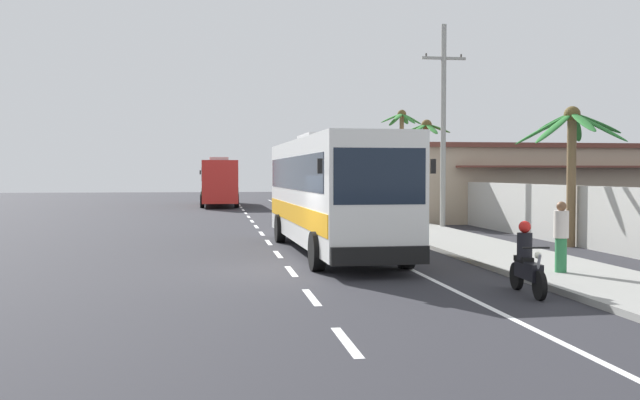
{
  "coord_description": "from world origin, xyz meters",
  "views": [
    {
      "loc": [
        -1.97,
        -18.73,
        2.56
      ],
      "look_at": [
        1.39,
        4.02,
        1.7
      ],
      "focal_mm": 40.15,
      "sensor_mm": 36.0,
      "label": 1
    }
  ],
  "objects_px": {
    "palm_second": "(572,144)",
    "motorcycle_trailing": "(527,264)",
    "utility_pole_mid": "(443,124)",
    "roadside_building": "(531,182)",
    "motorcycle_beside_bus": "(343,215)",
    "palm_nearest": "(426,148)",
    "pedestrian_near_kerb": "(561,235)",
    "palm_third": "(402,139)",
    "coach_bus_far_lane": "(219,181)",
    "coach_bus_foreground": "(331,190)"
  },
  "relations": [
    {
      "from": "palm_second",
      "to": "motorcycle_trailing",
      "type": "bearing_deg",
      "value": -122.44
    },
    {
      "from": "utility_pole_mid",
      "to": "roadside_building",
      "type": "bearing_deg",
      "value": 39.7
    },
    {
      "from": "palm_second",
      "to": "roadside_building",
      "type": "bearing_deg",
      "value": 70.39
    },
    {
      "from": "motorcycle_beside_bus",
      "to": "palm_nearest",
      "type": "bearing_deg",
      "value": 44.4
    },
    {
      "from": "pedestrian_near_kerb",
      "to": "motorcycle_trailing",
      "type": "bearing_deg",
      "value": 20.54
    },
    {
      "from": "motorcycle_beside_bus",
      "to": "palm_nearest",
      "type": "xyz_separation_m",
      "value": [
        5.46,
        5.34,
        3.24
      ]
    },
    {
      "from": "pedestrian_near_kerb",
      "to": "palm_third",
      "type": "height_order",
      "value": "palm_third"
    },
    {
      "from": "pedestrian_near_kerb",
      "to": "palm_third",
      "type": "distance_m",
      "value": 27.73
    },
    {
      "from": "coach_bus_far_lane",
      "to": "roadside_building",
      "type": "height_order",
      "value": "roadside_building"
    },
    {
      "from": "palm_nearest",
      "to": "palm_second",
      "type": "xyz_separation_m",
      "value": [
        1.05,
        -13.75,
        -0.32
      ]
    },
    {
      "from": "pedestrian_near_kerb",
      "to": "palm_second",
      "type": "height_order",
      "value": "palm_second"
    },
    {
      "from": "utility_pole_mid",
      "to": "palm_third",
      "type": "xyz_separation_m",
      "value": [
        1.31,
        12.24,
        -0.09
      ]
    },
    {
      "from": "coach_bus_far_lane",
      "to": "palm_third",
      "type": "distance_m",
      "value": 17.83
    },
    {
      "from": "coach_bus_far_lane",
      "to": "coach_bus_foreground",
      "type": "bearing_deg",
      "value": -84.34
    },
    {
      "from": "motorcycle_trailing",
      "to": "palm_nearest",
      "type": "distance_m",
      "value": 23.48
    },
    {
      "from": "palm_third",
      "to": "roadside_building",
      "type": "bearing_deg",
      "value": -49.42
    },
    {
      "from": "coach_bus_foreground",
      "to": "utility_pole_mid",
      "type": "height_order",
      "value": "utility_pole_mid"
    },
    {
      "from": "pedestrian_near_kerb",
      "to": "utility_pole_mid",
      "type": "relative_size",
      "value": 0.19
    },
    {
      "from": "utility_pole_mid",
      "to": "roadside_building",
      "type": "height_order",
      "value": "utility_pole_mid"
    },
    {
      "from": "motorcycle_beside_bus",
      "to": "motorcycle_trailing",
      "type": "distance_m",
      "value": 17.45
    },
    {
      "from": "motorcycle_beside_bus",
      "to": "utility_pole_mid",
      "type": "xyz_separation_m",
      "value": [
        4.56,
        -0.27,
        4.16
      ]
    },
    {
      "from": "coach_bus_foreground",
      "to": "motorcycle_beside_bus",
      "type": "xyz_separation_m",
      "value": [
        2.03,
        8.89,
        -1.37
      ]
    },
    {
      "from": "motorcycle_beside_bus",
      "to": "palm_second",
      "type": "bearing_deg",
      "value": -52.24
    },
    {
      "from": "motorcycle_beside_bus",
      "to": "palm_second",
      "type": "height_order",
      "value": "palm_second"
    },
    {
      "from": "coach_bus_foreground",
      "to": "coach_bus_far_lane",
      "type": "distance_m",
      "value": 34.53
    },
    {
      "from": "motorcycle_trailing",
      "to": "roadside_building",
      "type": "xyz_separation_m",
      "value": [
        10.68,
        22.89,
        1.43
      ]
    },
    {
      "from": "pedestrian_near_kerb",
      "to": "roadside_building",
      "type": "xyz_separation_m",
      "value": [
        8.83,
        20.77,
        1.02
      ]
    },
    {
      "from": "roadside_building",
      "to": "palm_nearest",
      "type": "bearing_deg",
      "value": -178.93
    },
    {
      "from": "motorcycle_trailing",
      "to": "pedestrian_near_kerb",
      "type": "height_order",
      "value": "pedestrian_near_kerb"
    },
    {
      "from": "motorcycle_beside_bus",
      "to": "palm_nearest",
      "type": "distance_m",
      "value": 8.3
    },
    {
      "from": "palm_second",
      "to": "coach_bus_foreground",
      "type": "bearing_deg",
      "value": -176.77
    },
    {
      "from": "motorcycle_trailing",
      "to": "palm_third",
      "type": "bearing_deg",
      "value": 80.17
    },
    {
      "from": "utility_pole_mid",
      "to": "palm_second",
      "type": "distance_m",
      "value": 8.46
    },
    {
      "from": "coach_bus_foreground",
      "to": "palm_third",
      "type": "bearing_deg",
      "value": 69.25
    },
    {
      "from": "palm_third",
      "to": "utility_pole_mid",
      "type": "bearing_deg",
      "value": -96.13
    },
    {
      "from": "coach_bus_foreground",
      "to": "palm_nearest",
      "type": "bearing_deg",
      "value": 62.25
    },
    {
      "from": "pedestrian_near_kerb",
      "to": "palm_third",
      "type": "xyz_separation_m",
      "value": [
        3.25,
        27.29,
        3.69
      ]
    },
    {
      "from": "coach_bus_far_lane",
      "to": "motorcycle_beside_bus",
      "type": "bearing_deg",
      "value": -77.95
    },
    {
      "from": "roadside_building",
      "to": "palm_second",
      "type": "bearing_deg",
      "value": -109.61
    },
    {
      "from": "motorcycle_beside_bus",
      "to": "roadside_building",
      "type": "height_order",
      "value": "roadside_building"
    },
    {
      "from": "pedestrian_near_kerb",
      "to": "palm_nearest",
      "type": "height_order",
      "value": "palm_nearest"
    },
    {
      "from": "palm_nearest",
      "to": "palm_second",
      "type": "height_order",
      "value": "palm_nearest"
    },
    {
      "from": "palm_second",
      "to": "palm_nearest",
      "type": "bearing_deg",
      "value": 94.39
    },
    {
      "from": "coach_bus_far_lane",
      "to": "palm_nearest",
      "type": "xyz_separation_m",
      "value": [
        10.89,
        -20.13,
        1.94
      ]
    },
    {
      "from": "utility_pole_mid",
      "to": "coach_bus_far_lane",
      "type": "bearing_deg",
      "value": 111.22
    },
    {
      "from": "motorcycle_trailing",
      "to": "palm_second",
      "type": "relative_size",
      "value": 0.4
    },
    {
      "from": "utility_pole_mid",
      "to": "palm_second",
      "type": "relative_size",
      "value": 1.9
    },
    {
      "from": "utility_pole_mid",
      "to": "palm_nearest",
      "type": "height_order",
      "value": "utility_pole_mid"
    },
    {
      "from": "motorcycle_trailing",
      "to": "palm_second",
      "type": "distance_m",
      "value": 11.09
    },
    {
      "from": "motorcycle_beside_bus",
      "to": "pedestrian_near_kerb",
      "type": "height_order",
      "value": "pedestrian_near_kerb"
    }
  ]
}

